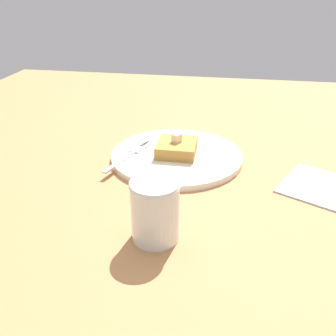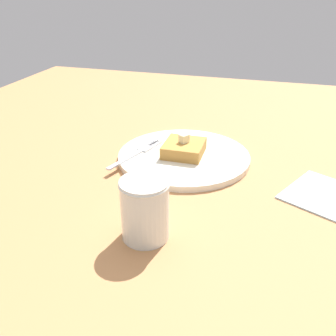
% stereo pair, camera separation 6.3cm
% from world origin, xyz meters
% --- Properties ---
extents(table_surface, '(1.29, 1.29, 0.03)m').
position_xyz_m(table_surface, '(0.00, 0.00, 0.01)').
color(table_surface, '#B37949').
rests_on(table_surface, ground).
extents(plate, '(0.27, 0.27, 0.01)m').
position_xyz_m(plate, '(0.05, 0.07, 0.03)').
color(plate, silver).
rests_on(plate, table_surface).
extents(toast_slice_center, '(0.08, 0.08, 0.02)m').
position_xyz_m(toast_slice_center, '(0.05, 0.07, 0.05)').
color(toast_slice_center, '#B67F37').
rests_on(toast_slice_center, plate).
extents(butter_pat_primary, '(0.02, 0.02, 0.02)m').
position_xyz_m(butter_pat_primary, '(0.04, 0.07, 0.07)').
color(butter_pat_primary, '#F0E9B5').
rests_on(butter_pat_primary, toast_slice_center).
extents(fork, '(0.16, 0.06, 0.00)m').
position_xyz_m(fork, '(0.07, -0.02, 0.04)').
color(fork, silver).
rests_on(fork, plate).
extents(syrup_jar, '(0.07, 0.07, 0.09)m').
position_xyz_m(syrup_jar, '(0.31, 0.08, 0.07)').
color(syrup_jar, '#391305').
rests_on(syrup_jar, table_surface).
extents(napkin, '(0.18, 0.18, 0.00)m').
position_xyz_m(napkin, '(0.12, 0.35, 0.03)').
color(napkin, silver).
rests_on(napkin, table_surface).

